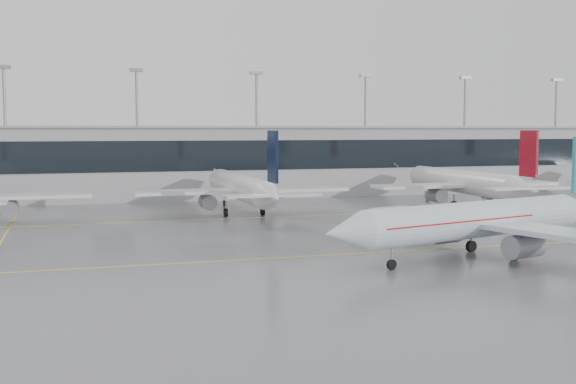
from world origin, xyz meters
name	(u,v)px	position (x,y,z in m)	size (l,w,h in m)	color
ground	(325,255)	(0.00, 0.00, 0.00)	(320.00, 320.00, 0.00)	slate
taxi_line_main	(325,255)	(0.00, 0.00, 0.01)	(120.00, 0.25, 0.01)	yellow
taxi_line_north	(249,218)	(0.00, 30.00, 0.01)	(120.00, 0.25, 0.01)	yellow
terminal	(205,163)	(0.00, 62.00, 6.00)	(180.00, 15.00, 12.00)	#98989C
terminal_glass	(213,156)	(0.00, 54.45, 7.50)	(180.00, 0.20, 5.00)	black
terminal_roof	(204,127)	(0.00, 62.00, 12.20)	(182.00, 16.00, 0.40)	gray
light_masts	(198,121)	(0.00, 68.00, 13.34)	(156.40, 1.00, 22.60)	gray
air_canada_jet	(484,220)	(13.78, -5.15, 3.51)	(35.06, 28.35, 11.09)	silver
parked_jet_c	(242,188)	(0.00, 33.69, 3.71)	(29.64, 36.96, 11.72)	silver
parked_jet_d	(466,183)	(35.00, 33.69, 3.71)	(29.64, 36.96, 11.72)	silver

